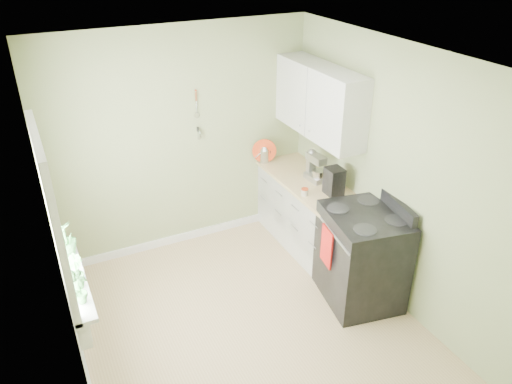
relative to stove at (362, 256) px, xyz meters
name	(u,v)px	position (x,y,z in m)	size (l,w,h in m)	color
floor	(249,327)	(-1.28, 0.10, -0.54)	(3.20, 3.60, 0.02)	tan
ceiling	(246,58)	(-1.28, 0.10, 2.18)	(3.20, 3.60, 0.02)	white
wall_back	(182,142)	(-1.28, 1.91, 0.82)	(3.20, 0.02, 2.70)	#99A570
wall_left	(58,259)	(-2.89, 0.10, 0.82)	(0.02, 3.60, 2.70)	#99A570
wall_right	(391,176)	(0.33, 0.10, 0.82)	(0.02, 3.60, 2.70)	#99A570
base_cabinets	(308,215)	(0.02, 1.10, -0.09)	(0.60, 1.60, 0.87)	white
countertop	(310,182)	(0.01, 1.10, 0.36)	(0.64, 1.60, 0.04)	#D4B982
upper_cabinets	(319,101)	(0.15, 1.20, 1.32)	(0.35, 1.40, 0.80)	white
window	(52,218)	(-2.86, 0.40, 1.02)	(0.06, 1.14, 1.44)	white
window_sill	(76,282)	(-2.79, 0.40, 0.35)	(0.18, 1.14, 0.04)	white
radiator	(79,316)	(-2.82, 0.35, 0.02)	(0.12, 0.50, 0.35)	white
wall_utensils	(198,123)	(-1.08, 1.88, 1.04)	(0.02, 0.14, 0.58)	#D4B982
stove	(362,256)	(0.00, 0.00, 0.00)	(0.88, 0.97, 1.17)	black
stand_mixer	(316,168)	(0.09, 1.11, 0.53)	(0.20, 0.31, 0.36)	#B2B2B7
kettle	(264,154)	(-0.23, 1.82, 0.49)	(0.21, 0.12, 0.21)	silver
coffee_maker	(334,182)	(0.08, 0.71, 0.53)	(0.18, 0.20, 0.31)	black
red_tray	(264,151)	(-0.23, 1.82, 0.54)	(0.31, 0.31, 0.02)	#C23B16
jar	(305,192)	(-0.23, 0.82, 0.43)	(0.08, 0.08, 0.09)	beige
plant_a	(79,287)	(-2.78, 0.07, 0.54)	(0.17, 0.12, 0.33)	#397836
plant_b	(75,272)	(-2.78, 0.31, 0.52)	(0.17, 0.13, 0.30)	#397836
plant_c	(66,238)	(-2.78, 0.84, 0.54)	(0.18, 0.18, 0.33)	#397836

